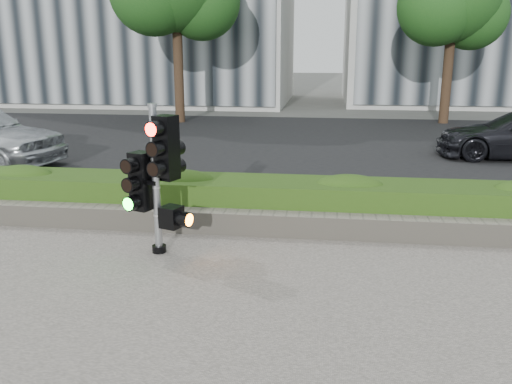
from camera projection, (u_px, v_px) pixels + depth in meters
The scene contains 6 objects.
ground at pixel (227, 288), 6.43m from camera, with size 120.00×120.00×0.00m, color #51514C.
road at pixel (288, 144), 16.01m from camera, with size 60.00×13.00×0.02m, color black.
curb at pixel (260, 208), 9.44m from camera, with size 60.00×0.25×0.12m, color gray.
stone_wall at pixel (249, 223), 8.20m from camera, with size 12.00×0.32×0.34m, color gray.
hedge at pixel (255, 200), 8.78m from camera, with size 12.00×1.00×0.68m, color #507824.
traffic_signal at pixel (159, 172), 7.21m from camera, with size 0.76×0.63×2.04m.
Camera 1 is at (1.12, -5.83, 2.75)m, focal length 38.00 mm.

